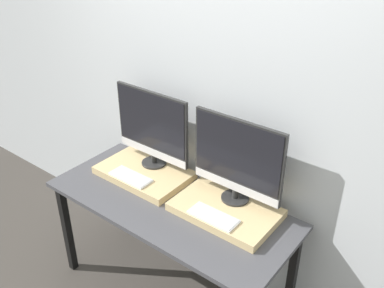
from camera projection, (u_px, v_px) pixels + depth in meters
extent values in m
cube|color=silver|center=(210.00, 109.00, 2.77)|extent=(8.00, 0.04, 2.60)
cube|color=#47474C|center=(170.00, 204.00, 2.73)|extent=(1.64, 0.70, 0.03)
cube|color=black|center=(67.00, 228.00, 3.13)|extent=(0.05, 0.05, 0.77)
cube|color=black|center=(124.00, 192.00, 3.54)|extent=(0.05, 0.05, 0.77)
cube|color=black|center=(292.00, 277.00, 2.73)|extent=(0.05, 0.05, 0.77)
cube|color=#D6B77F|center=(144.00, 173.00, 2.98)|extent=(0.63, 0.40, 0.05)
cylinder|color=#282828|center=(154.00, 163.00, 3.04)|extent=(0.18, 0.18, 0.01)
cylinder|color=#282828|center=(154.00, 158.00, 3.02)|extent=(0.04, 0.04, 0.06)
cube|color=#282828|center=(152.00, 124.00, 2.89)|extent=(0.60, 0.02, 0.48)
cube|color=black|center=(151.00, 121.00, 2.87)|extent=(0.58, 0.00, 0.40)
cube|color=silver|center=(152.00, 152.00, 2.98)|extent=(0.60, 0.00, 0.06)
cube|color=silver|center=(131.00, 177.00, 2.88)|extent=(0.31, 0.13, 0.01)
cube|color=silver|center=(131.00, 176.00, 2.87)|extent=(0.29, 0.11, 0.00)
cube|color=#D6B77F|center=(226.00, 210.00, 2.62)|extent=(0.63, 0.40, 0.05)
cylinder|color=#282828|center=(235.00, 198.00, 2.67)|extent=(0.18, 0.18, 0.01)
cylinder|color=#282828|center=(235.00, 193.00, 2.66)|extent=(0.04, 0.04, 0.06)
cube|color=#282828|center=(238.00, 156.00, 2.53)|extent=(0.60, 0.02, 0.48)
cube|color=black|center=(237.00, 153.00, 2.50)|extent=(0.58, 0.00, 0.40)
cube|color=silver|center=(235.00, 187.00, 2.62)|extent=(0.60, 0.00, 0.06)
cube|color=silver|center=(213.00, 217.00, 2.51)|extent=(0.31, 0.13, 0.01)
cube|color=silver|center=(214.00, 216.00, 2.51)|extent=(0.29, 0.11, 0.00)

